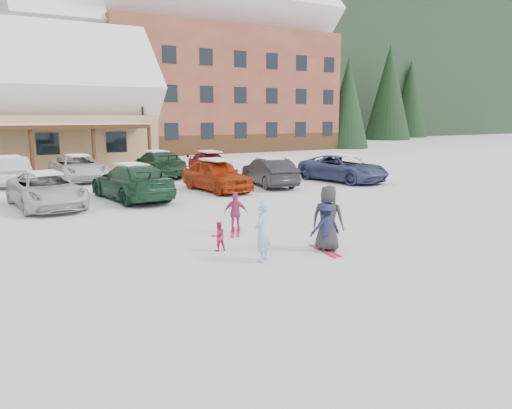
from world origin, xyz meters
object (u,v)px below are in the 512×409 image
child_navy (325,227)px  parked_car_3 (132,182)px  parked_car_2 (46,190)px  parked_car_10 (78,168)px  adult_skier (262,231)px  bystander_dark (328,218)px  lamp_post (143,115)px  alpine_hotel (194,66)px  parked_car_6 (343,168)px  parked_car_11 (157,164)px  parked_car_12 (210,163)px  parked_car_5 (269,172)px  parked_car_9 (10,171)px  child_magenta (236,213)px  parked_car_4 (216,175)px  toddler_red (218,236)px

child_navy → parked_car_3: (-2.03, 10.83, 0.10)m
parked_car_2 → parked_car_10: parked_car_10 is taller
adult_skier → child_navy: (1.94, -0.03, -0.11)m
child_navy → bystander_dark: 0.25m
lamp_post → alpine_hotel: bearing=53.8°
lamp_post → parked_car_6: 16.41m
bystander_dark → parked_car_2: 11.99m
parked_car_2 → parked_car_3: (3.47, 0.19, 0.07)m
parked_car_10 → parked_car_11: parked_car_11 is taller
adult_skier → parked_car_10: size_ratio=0.30×
alpine_hotel → parked_car_12: bearing=-111.0°
bystander_dark → parked_car_5: size_ratio=0.40×
parked_car_3 → parked_car_5: 7.34m
parked_car_6 → parked_car_9: parked_car_9 is taller
parked_car_10 → parked_car_12: (7.61, -1.03, 0.00)m
lamp_post → parked_car_2: size_ratio=1.29×
lamp_post → parked_car_5: (2.02, -14.31, -2.90)m
child_magenta → parked_car_4: (3.27, 8.19, 0.14)m
child_navy → toddler_red: bearing=-22.1°
toddler_red → lamp_post: bearing=-99.8°
child_navy → parked_car_6: bearing=-123.0°
parked_car_2 → parked_car_11: size_ratio=0.95×
parked_car_3 → bystander_dark: bearing=95.1°
toddler_red → parked_car_11: (4.08, 16.69, 0.36)m
alpine_hotel → child_magenta: 39.62m
child_navy → parked_car_12: 18.26m
parked_car_3 → parked_car_5: (7.32, 0.61, -0.05)m
lamp_post → parked_car_9: bearing=-142.0°
lamp_post → parked_car_4: bearing=-94.1°
parked_car_3 → parked_car_5: size_ratio=1.21×
child_magenta → parked_car_12: (5.87, 14.49, 0.09)m
alpine_hotel → lamp_post: size_ratio=4.89×
bystander_dark → parked_car_4: size_ratio=0.40×
parked_car_4 → parked_car_9: 10.99m
lamp_post → child_magenta: (-4.31, -22.64, -3.00)m
alpine_hotel → lamp_post: (-9.88, -13.48, -5.01)m
parked_car_5 → parked_car_12: size_ratio=1.04×
parked_car_5 → child_navy: bearing=74.7°
child_navy → parked_car_10: 18.85m
alpine_hotel → bystander_dark: size_ratio=17.82×
alpine_hotel → parked_car_10: 27.21m
toddler_red → parked_car_12: bearing=-110.8°
child_navy → parked_car_12: size_ratio=0.32×
parked_car_2 → parked_car_10: size_ratio=0.97×
toddler_red → child_navy: 2.87m
alpine_hotel → parked_car_6: bearing=-96.8°
alpine_hotel → parked_car_12: (-8.32, -21.63, -7.92)m
bystander_dark → parked_car_12: 18.19m
child_navy → parked_car_11: parked_car_11 is taller
parked_car_2 → parked_car_11: 10.36m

